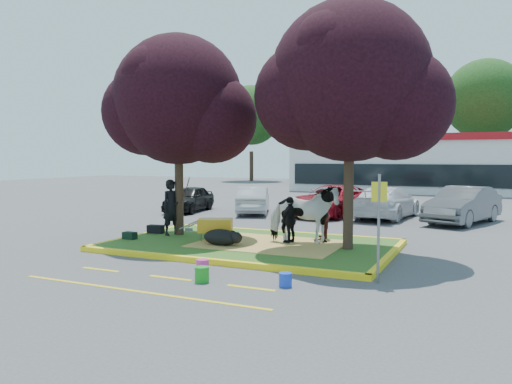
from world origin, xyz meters
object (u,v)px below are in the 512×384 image
at_px(wheelbarrow, 216,226).
at_px(bucket_blue, 285,280).
at_px(calf, 221,237).
at_px(bucket_pink, 203,266).
at_px(handler, 172,207).
at_px(car_silver, 253,200).
at_px(bucket_green, 202,275).
at_px(car_black, 189,199).
at_px(cow, 304,214).
at_px(sign_post, 379,217).

relative_size(wheelbarrow, bucket_blue, 6.17).
xyz_separation_m(calf, bucket_pink, (0.96, -2.63, -0.23)).
bearing_deg(handler, car_silver, 29.87).
distance_m(bucket_green, bucket_blue, 1.82).
bearing_deg(car_silver, bucket_blue, 96.72).
relative_size(bucket_pink, bucket_blue, 1.07).
bearing_deg(wheelbarrow, handler, 143.21).
relative_size(calf, handler, 0.60).
height_order(bucket_blue, car_black, car_black).
height_order(cow, bucket_blue, cow).
bearing_deg(calf, car_black, 106.92).
height_order(calf, handler, handler).
distance_m(sign_post, car_black, 15.38).
bearing_deg(wheelbarrow, calf, -70.87).
height_order(sign_post, bucket_blue, sign_post).
xyz_separation_m(wheelbarrow, car_silver, (-2.72, 8.49, 0.02)).
distance_m(calf, bucket_blue, 4.37).
bearing_deg(cow, wheelbarrow, 91.24).
height_order(wheelbarrow, car_silver, car_silver).
distance_m(wheelbarrow, car_black, 9.94).
xyz_separation_m(calf, car_black, (-6.48, 8.47, 0.26)).
bearing_deg(car_silver, handler, 74.50).
bearing_deg(bucket_blue, calf, 136.72).
bearing_deg(car_black, calf, -61.54).
xyz_separation_m(bucket_green, car_silver, (-4.61, 12.43, 0.48)).
relative_size(calf, car_black, 0.29).
height_order(bucket_green, bucket_pink, bucket_green).
xyz_separation_m(cow, handler, (-4.47, -0.23, 0.04)).
bearing_deg(wheelbarrow, car_black, 104.54).
bearing_deg(bucket_pink, wheelbarrow, 114.38).
relative_size(bucket_green, bucket_blue, 1.15).
height_order(cow, calf, cow).
bearing_deg(car_black, wheelbarrow, -61.85).
xyz_separation_m(cow, bucket_green, (-0.67, -4.66, -0.85)).
xyz_separation_m(cow, car_silver, (-5.28, 7.77, -0.38)).
height_order(bucket_green, car_black, car_black).
relative_size(cow, wheelbarrow, 1.14).
xyz_separation_m(bucket_blue, car_black, (-9.66, 11.46, 0.50)).
bearing_deg(cow, sign_post, -152.88).
bearing_deg(cow, car_silver, 19.70).
xyz_separation_m(bucket_green, bucket_pink, (-0.44, 0.76, -0.01)).
distance_m(cow, bucket_green, 4.78).
height_order(handler, car_silver, handler).
distance_m(calf, car_black, 10.67).
relative_size(wheelbarrow, bucket_green, 5.36).
relative_size(handler, bucket_blue, 6.20).
relative_size(sign_post, car_black, 0.62).
distance_m(cow, bucket_pink, 4.14).
xyz_separation_m(calf, wheelbarrow, (-0.48, 0.54, 0.24)).
distance_m(calf, car_silver, 9.59).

